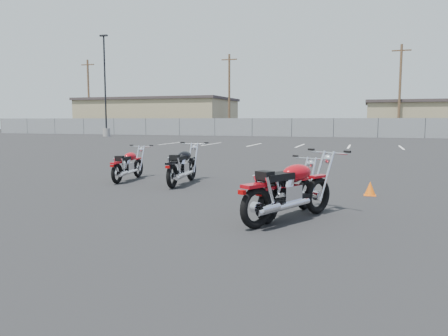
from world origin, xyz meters
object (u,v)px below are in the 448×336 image
(motorcycle_front_red, at_px, (128,165))
(motorcycle_rear_red, at_px, (289,190))
(motorcycle_second_black, at_px, (183,166))
(motorcycle_third_red, at_px, (288,191))

(motorcycle_front_red, relative_size, motorcycle_rear_red, 0.87)
(motorcycle_second_black, relative_size, motorcycle_third_red, 1.07)
(motorcycle_third_red, relative_size, motorcycle_rear_red, 0.91)
(motorcycle_second_black, bearing_deg, motorcycle_third_red, -42.12)
(motorcycle_front_red, relative_size, motorcycle_second_black, 0.89)
(motorcycle_front_red, relative_size, motorcycle_third_red, 0.96)
(motorcycle_front_red, xyz_separation_m, motorcycle_third_red, (4.89, -3.08, 0.02))
(motorcycle_third_red, bearing_deg, motorcycle_rear_red, -76.43)
(motorcycle_second_black, height_order, motorcycle_third_red, motorcycle_second_black)
(motorcycle_third_red, bearing_deg, motorcycle_second_black, 137.88)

